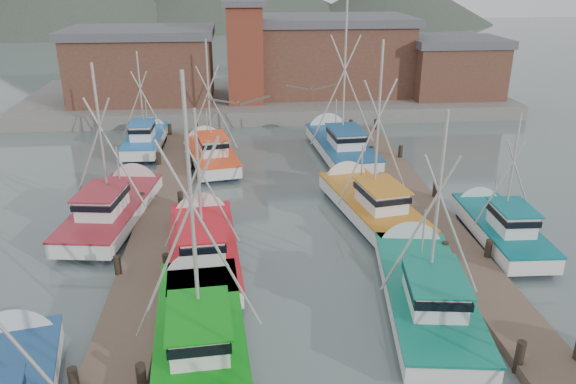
{
  "coord_description": "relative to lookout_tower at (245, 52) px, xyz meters",
  "views": [
    {
      "loc": [
        -2.81,
        -16.06,
        12.33
      ],
      "look_at": [
        -0.6,
        7.98,
        2.6
      ],
      "focal_mm": 35.0,
      "sensor_mm": 36.0,
      "label": 1
    }
  ],
  "objects": [
    {
      "name": "ground",
      "position": [
        2.0,
        -33.0,
        -5.55
      ],
      "size": [
        260.0,
        260.0,
        0.0
      ],
      "primitive_type": "plane",
      "color": "#526361",
      "rests_on": "ground"
    },
    {
      "name": "dock_left",
      "position": [
        -5.0,
        -28.96,
        -5.34
      ],
      "size": [
        2.3,
        46.0,
        1.5
      ],
      "color": "brown",
      "rests_on": "ground"
    },
    {
      "name": "dock_right",
      "position": [
        9.0,
        -28.96,
        -5.34
      ],
      "size": [
        2.3,
        46.0,
        1.5
      ],
      "color": "brown",
      "rests_on": "ground"
    },
    {
      "name": "quay",
      "position": [
        2.0,
        4.0,
        -4.95
      ],
      "size": [
        44.0,
        16.0,
        1.2
      ],
      "primitive_type": "cube",
      "color": "gray",
      "rests_on": "ground"
    },
    {
      "name": "shed_left",
      "position": [
        -9.0,
        2.0,
        -1.21
      ],
      "size": [
        12.72,
        8.48,
        6.2
      ],
      "color": "brown",
      "rests_on": "quay"
    },
    {
      "name": "shed_center",
      "position": [
        8.0,
        4.0,
        -0.86
      ],
      "size": [
        14.84,
        9.54,
        6.9
      ],
      "color": "brown",
      "rests_on": "quay"
    },
    {
      "name": "shed_right",
      "position": [
        19.0,
        1.0,
        -1.71
      ],
      "size": [
        8.48,
        6.36,
        5.2
      ],
      "color": "brown",
      "rests_on": "quay"
    },
    {
      "name": "lookout_tower",
      "position": [
        0.0,
        0.0,
        0.0
      ],
      "size": [
        3.6,
        3.6,
        8.5
      ],
      "color": "brown",
      "rests_on": "quay"
    },
    {
      "name": "distant_hills",
      "position": [
        -10.76,
        89.59,
        -5.55
      ],
      "size": [
        175.0,
        140.0,
        42.0
      ],
      "color": "#424D40",
      "rests_on": "ground"
    },
    {
      "name": "boat_4",
      "position": [
        -2.36,
        -32.46,
        -4.86
      ],
      "size": [
        4.17,
        9.57,
        10.49
      ],
      "rotation": [
        0.0,
        0.0,
        0.07
      ],
      "color": "#0F1A32",
      "rests_on": "ground"
    },
    {
      "name": "boat_5",
      "position": [
        6.19,
        -30.78,
        -4.87
      ],
      "size": [
        4.26,
        9.98,
        8.82
      ],
      "rotation": [
        0.0,
        0.0,
        -0.14
      ],
      "color": "#0F1A32",
      "rests_on": "ground"
    },
    {
      "name": "boat_8",
      "position": [
        -2.57,
        -26.2,
        -4.87
      ],
      "size": [
        3.53,
        9.44,
        7.9
      ],
      "rotation": [
        0.0,
        0.0,
        0.07
      ],
      "color": "#0F1A32",
      "rests_on": "ground"
    },
    {
      "name": "boat_9",
      "position": [
        5.92,
        -22.11,
        -4.87
      ],
      "size": [
        4.46,
        9.7,
        9.99
      ],
      "rotation": [
        0.0,
        0.0,
        0.18
      ],
      "color": "#0F1A32",
      "rests_on": "ground"
    },
    {
      "name": "boat_10",
      "position": [
        -7.31,
        -21.53,
        -4.87
      ],
      "size": [
        4.21,
        9.81,
        9.06
      ],
      "rotation": [
        0.0,
        0.0,
        -0.14
      ],
      "color": "#0F1A32",
      "rests_on": "ground"
    },
    {
      "name": "boat_11",
      "position": [
        11.52,
        -25.57,
        -4.88
      ],
      "size": [
        2.88,
        7.89,
        7.0
      ],
      "rotation": [
        0.0,
        0.0,
        -0.04
      ],
      "color": "#0F1A32",
      "rests_on": "ground"
    },
    {
      "name": "boat_12",
      "position": [
        -2.73,
        -12.7,
        -4.87
      ],
      "size": [
        4.07,
        8.83,
        8.88
      ],
      "rotation": [
        0.0,
        0.0,
        0.18
      ],
      "color": "#0F1A32",
      "rests_on": "ground"
    },
    {
      "name": "boat_13",
      "position": [
        6.25,
        -11.59,
        -4.86
      ],
      "size": [
        4.5,
        10.32,
        11.29
      ],
      "rotation": [
        0.0,
        0.0,
        0.08
      ],
      "color": "#0F1A32",
      "rests_on": "ground"
    },
    {
      "name": "boat_14",
      "position": [
        -7.44,
        -9.08,
        -4.87
      ],
      "size": [
        3.09,
        7.71,
        7.57
      ],
      "rotation": [
        0.0,
        0.0,
        -0.03
      ],
      "color": "#0F1A32",
      "rests_on": "ground"
    },
    {
      "name": "gull_near",
      "position": [
        -0.79,
        -35.7,
        3.76
      ],
      "size": [
        1.55,
        0.64,
        0.24
      ],
      "rotation": [
        0.0,
        0.0,
        0.2
      ],
      "color": "slate",
      "rests_on": "ground"
    },
    {
      "name": "gull_far",
      "position": [
        1.41,
        -32.55,
        3.41
      ],
      "size": [
        1.54,
        0.61,
        0.24
      ],
      "rotation": [
        0.0,
        0.0,
        0.03
      ],
      "color": "slate",
      "rests_on": "ground"
    }
  ]
}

